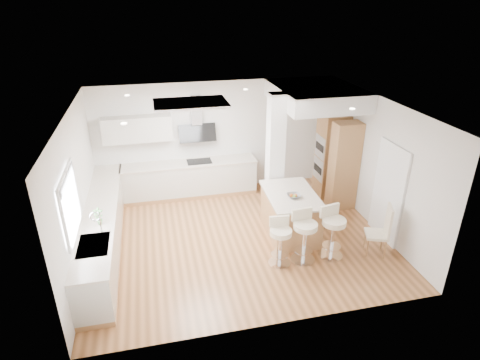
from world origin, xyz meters
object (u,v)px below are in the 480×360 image
object	(u,v)px
peninsula	(290,213)
dining_chair	(382,229)
bar_stool_b	(304,234)
bar_stool_a	(280,239)
bar_stool_c	(332,230)

from	to	relation	value
peninsula	dining_chair	size ratio (longest dim) A/B	1.49
bar_stool_b	dining_chair	size ratio (longest dim) A/B	0.99
dining_chair	bar_stool_a	bearing A→B (deg)	-163.06
peninsula	bar_stool_a	bearing A→B (deg)	-116.42
bar_stool_a	bar_stool_b	size ratio (longest dim) A/B	0.91
peninsula	bar_stool_c	distance (m)	1.10
peninsula	bar_stool_c	size ratio (longest dim) A/B	1.50
peninsula	bar_stool_a	xyz separation A→B (m)	(-0.54, -0.98, 0.06)
peninsula	bar_stool_b	bearing A→B (deg)	-91.74
bar_stool_c	dining_chair	bearing A→B (deg)	-19.89
bar_stool_a	dining_chair	xyz separation A→B (m)	(2.02, -0.14, 0.03)
bar_stool_b	bar_stool_c	size ratio (longest dim) A/B	1.00
bar_stool_a	bar_stool_c	distance (m)	1.05
bar_stool_c	dining_chair	size ratio (longest dim) A/B	0.99
bar_stool_c	dining_chair	distance (m)	0.98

